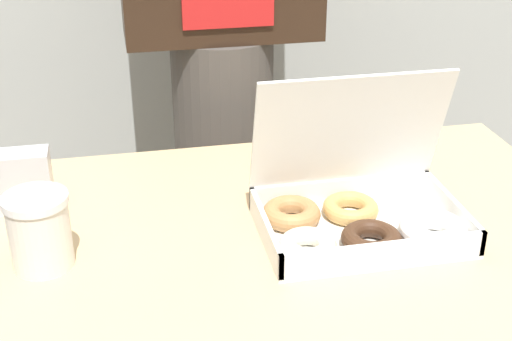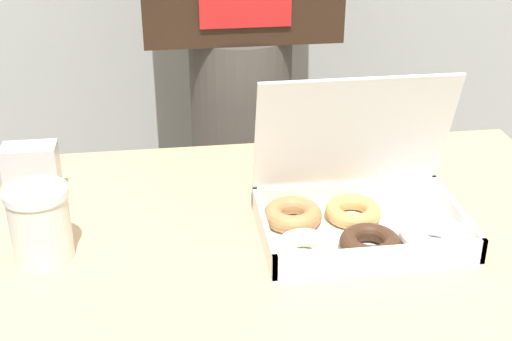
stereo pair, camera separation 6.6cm
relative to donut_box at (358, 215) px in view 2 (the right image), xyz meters
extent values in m
cube|color=white|center=(0.00, 0.00, -0.04)|extent=(0.32, 0.22, 0.01)
cube|color=white|center=(-0.15, 0.00, -0.01)|extent=(0.01, 0.22, 0.04)
cube|color=white|center=(0.16, 0.00, -0.01)|extent=(0.01, 0.22, 0.04)
cube|color=white|center=(0.00, -0.11, -0.01)|extent=(0.32, 0.01, 0.04)
cube|color=white|center=(0.00, 0.10, -0.01)|extent=(0.32, 0.01, 0.04)
cube|color=white|center=(0.00, 0.07, 0.11)|extent=(0.32, 0.07, 0.21)
torus|color=silver|center=(-0.10, -0.05, -0.02)|extent=(0.12, 0.12, 0.03)
torus|color=#B27F4C|center=(-0.10, 0.05, -0.02)|extent=(0.12, 0.12, 0.03)
torus|color=#422819|center=(0.00, -0.05, -0.02)|extent=(0.13, 0.13, 0.03)
torus|color=tan|center=(0.00, 0.05, -0.02)|extent=(0.10, 0.10, 0.03)
torus|color=white|center=(0.11, -0.05, -0.02)|extent=(0.15, 0.15, 0.03)
cylinder|color=silver|center=(-0.49, 0.01, 0.01)|extent=(0.09, 0.09, 0.10)
cylinder|color=white|center=(-0.49, 0.01, 0.07)|extent=(0.10, 0.10, 0.01)
cube|color=silver|center=(-0.53, 0.20, 0.01)|extent=(0.09, 0.05, 0.10)
cylinder|color=#4C4742|center=(-0.11, 0.69, -0.34)|extent=(0.25, 0.25, 0.90)
camera|label=1|loc=(-0.36, -0.93, 0.56)|focal=50.00mm
camera|label=2|loc=(-0.29, -0.95, 0.56)|focal=50.00mm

